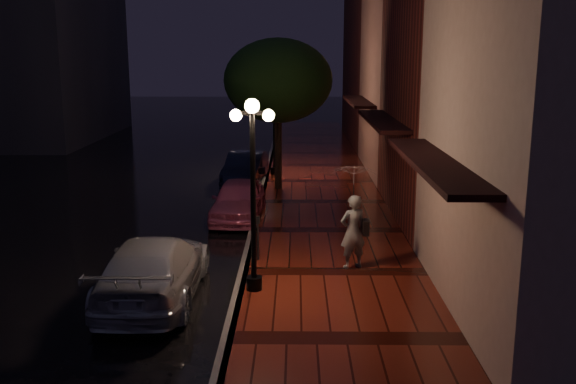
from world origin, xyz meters
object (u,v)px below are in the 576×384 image
(pink_car, at_px, (238,200))
(navy_car, at_px, (246,168))
(woman_with_umbrella, at_px, (354,200))
(parking_meter, at_px, (258,233))
(silver_car, at_px, (154,269))
(streetlamp_near, at_px, (253,184))
(streetlamp_far, at_px, (274,118))
(street_tree, at_px, (278,83))

(pink_car, relative_size, navy_car, 0.95)
(woman_with_umbrella, bearing_deg, parking_meter, -37.02)
(silver_car, bearing_deg, navy_car, -95.22)
(streetlamp_near, bearing_deg, pink_car, 98.02)
(pink_car, height_order, parking_meter, pink_car)
(streetlamp_near, relative_size, streetlamp_far, 1.00)
(street_tree, bearing_deg, parking_meter, -91.90)
(street_tree, bearing_deg, woman_with_umbrella, -77.47)
(navy_car, bearing_deg, street_tree, -41.61)
(street_tree, bearing_deg, silver_car, -102.41)
(streetlamp_far, bearing_deg, navy_car, -127.14)
(navy_car, height_order, parking_meter, navy_car)
(streetlamp_far, xyz_separation_m, pink_car, (-0.95, -7.26, -1.93))
(pink_car, relative_size, silver_car, 0.79)
(silver_car, bearing_deg, woman_with_umbrella, -159.13)
(street_tree, relative_size, pink_car, 1.48)
(navy_car, bearing_deg, parking_meter, -78.92)
(street_tree, height_order, pink_car, street_tree)
(parking_meter, bearing_deg, pink_car, 107.96)
(streetlamp_far, bearing_deg, parking_meter, -90.17)
(street_tree, distance_m, silver_car, 12.02)
(navy_car, relative_size, silver_car, 0.83)
(streetlamp_far, bearing_deg, silver_car, -98.83)
(streetlamp_far, distance_m, silver_car, 14.52)
(streetlamp_near, xyz_separation_m, street_tree, (0.26, 10.99, 1.64))
(streetlamp_near, xyz_separation_m, navy_car, (-1.15, 12.48, -1.92))
(pink_car, bearing_deg, streetlamp_far, 85.08)
(pink_car, bearing_deg, navy_car, 94.56)
(woman_with_umbrella, bearing_deg, streetlamp_far, -102.73)
(woman_with_umbrella, bearing_deg, street_tree, -100.92)
(streetlamp_far, height_order, navy_car, streetlamp_far)
(pink_car, xyz_separation_m, parking_meter, (0.92, -4.61, 0.19))
(parking_meter, bearing_deg, street_tree, 94.83)
(silver_car, bearing_deg, parking_meter, -133.14)
(streetlamp_far, distance_m, street_tree, 3.44)
(pink_car, xyz_separation_m, woman_with_umbrella, (3.31, -5.19, 1.21))
(navy_car, bearing_deg, woman_with_umbrella, -67.29)
(silver_car, xyz_separation_m, woman_with_umbrella, (4.57, 1.78, 1.15))
(navy_car, height_order, silver_car, silver_car)
(street_tree, distance_m, pink_car, 5.68)
(street_tree, bearing_deg, navy_car, 133.48)
(pink_car, xyz_separation_m, silver_car, (-1.26, -6.97, 0.05))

